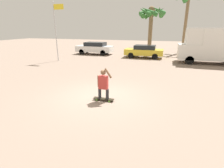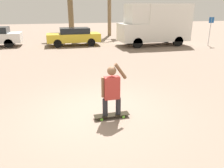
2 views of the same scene
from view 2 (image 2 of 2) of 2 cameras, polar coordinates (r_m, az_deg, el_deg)
The scene contains 6 objects.
ground_plane at distance 6.45m, azimuth -3.65°, elevation -7.44°, with size 80.00×80.00×0.00m, color gray.
skateboard at distance 6.11m, azimuth -0.07°, elevation -8.12°, with size 0.98×0.25×0.10m.
person_skateboarder at distance 5.79m, azimuth -0.08°, elevation -1.20°, with size 0.69×0.24×1.46m.
camper_van at distance 18.42m, azimuth 11.30°, elevation 15.26°, with size 5.54×2.26×3.21m.
parked_car_yellow at distance 18.34m, azimuth -9.94°, elevation 12.24°, with size 4.20×1.77×1.39m.
street_sign at distance 19.53m, azimuth 24.32°, elevation 13.33°, with size 0.44×0.06×2.22m.
Camera 2 is at (-1.04, -5.67, 2.89)m, focal length 35.00 mm.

